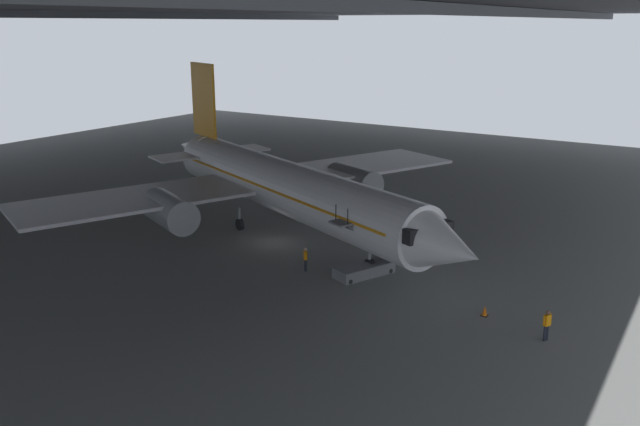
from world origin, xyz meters
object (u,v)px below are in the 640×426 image
object	(u,v)px
airplane_main	(283,186)
traffic_cone_orange	(485,311)
boarding_stairs	(363,264)
crew_worker_by_stairs	(305,258)
crew_worker_near_nose	(547,324)
baggage_tug	(167,206)

from	to	relation	value
airplane_main	traffic_cone_orange	size ratio (longest dim) A/B	61.49
boarding_stairs	traffic_cone_orange	xyz separation A→B (m)	(-1.75, -8.52, -0.45)
crew_worker_by_stairs	crew_worker_near_nose	bearing A→B (deg)	-95.96
boarding_stairs	baggage_tug	bearing A→B (deg)	79.50
airplane_main	crew_worker_near_nose	world-z (taller)	airplane_main
airplane_main	crew_worker_by_stairs	world-z (taller)	airplane_main
boarding_stairs	traffic_cone_orange	bearing A→B (deg)	-101.63
crew_worker_near_nose	crew_worker_by_stairs	world-z (taller)	crew_worker_near_nose
crew_worker_near_nose	crew_worker_by_stairs	bearing A→B (deg)	84.04
boarding_stairs	crew_worker_near_nose	distance (m)	12.44
boarding_stairs	traffic_cone_orange	size ratio (longest dim) A/B	7.96
baggage_tug	boarding_stairs	bearing A→B (deg)	-100.50
crew_worker_by_stairs	traffic_cone_orange	bearing A→B (deg)	-92.07
baggage_tug	traffic_cone_orange	bearing A→B (deg)	-100.83
traffic_cone_orange	boarding_stairs	bearing A→B (deg)	78.37
baggage_tug	airplane_main	bearing A→B (deg)	-85.55
crew_worker_near_nose	baggage_tug	distance (m)	33.83
crew_worker_near_nose	traffic_cone_orange	xyz separation A→B (m)	(1.19, 3.56, -0.64)
airplane_main	traffic_cone_orange	distance (m)	19.53
airplane_main	baggage_tug	size ratio (longest dim) A/B	14.77
crew_worker_near_nose	baggage_tug	bearing A→B (deg)	78.32
crew_worker_by_stairs	baggage_tug	size ratio (longest dim) A/B	0.63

